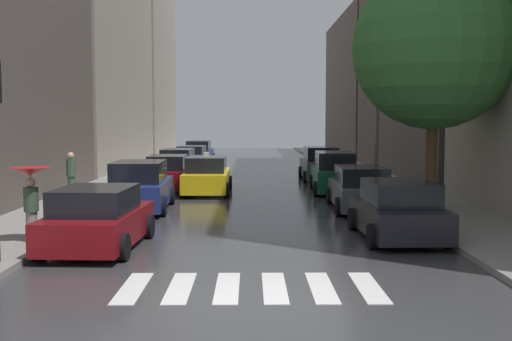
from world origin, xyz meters
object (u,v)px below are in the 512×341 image
object	(u,v)px
street_tree_right	(434,48)
parked_car_right_nearest	(398,211)
parked_car_right_third	(334,174)
taxi_midroad	(207,176)
parked_car_left_third	(168,174)
parked_car_left_fourth	(178,164)
lamp_post_right	(377,90)
parked_car_right_fourth	(320,165)
parked_car_right_second	(360,189)
parked_car_left_nearest	(98,220)
parked_car_left_sixth	(199,152)
pedestrian_foreground	(71,174)
pedestrian_near_tree	(31,188)
parked_car_left_second	(140,187)
parked_car_left_fifth	(192,158)

from	to	relation	value
street_tree_right	parked_car_right_nearest	bearing A→B (deg)	-117.29
parked_car_right_third	taxi_midroad	xyz separation A→B (m)	(-5.62, -0.37, -0.07)
parked_car_left_third	parked_car_left_fourth	distance (m)	5.75
lamp_post_right	parked_car_right_fourth	bearing A→B (deg)	108.34
parked_car_right_second	parked_car_right_third	distance (m)	5.35
parked_car_right_second	parked_car_right_third	world-z (taller)	parked_car_right_third
parked_car_left_nearest	lamp_post_right	size ratio (longest dim) A/B	0.55
parked_car_left_sixth	pedestrian_foreground	distance (m)	22.44
parked_car_left_sixth	pedestrian_near_tree	world-z (taller)	pedestrian_near_tree
parked_car_left_sixth	parked_car_right_third	world-z (taller)	parked_car_right_third
parked_car_left_second	parked_car_right_second	world-z (taller)	parked_car_left_second
lamp_post_right	parked_car_right_nearest	bearing A→B (deg)	-98.58
parked_car_right_third	street_tree_right	bearing A→B (deg)	-158.67
parked_car_left_fifth	parked_car_right_second	size ratio (longest dim) A/B	0.91
parked_car_left_nearest	parked_car_right_third	bearing A→B (deg)	-29.60
pedestrian_near_tree	parked_car_right_nearest	bearing A→B (deg)	25.20
taxi_midroad	pedestrian_foreground	size ratio (longest dim) A/B	2.49
parked_car_left_fourth	parked_car_right_fourth	world-z (taller)	parked_car_right_fourth
parked_car_right_fourth	taxi_midroad	size ratio (longest dim) A/B	0.98
parked_car_left_fourth	taxi_midroad	world-z (taller)	taxi_midroad
parked_car_left_fourth	parked_car_right_third	bearing A→B (deg)	-129.33
pedestrian_foreground	taxi_midroad	bearing A→B (deg)	117.13
pedestrian_foreground	parked_car_right_second	bearing A→B (deg)	77.18
parked_car_right_nearest	parked_car_right_fourth	distance (m)	16.11
parked_car_left_second	parked_car_right_third	world-z (taller)	parked_car_right_third
parked_car_left_fourth	parked_car_left_fifth	world-z (taller)	parked_car_left_fourth
taxi_midroad	parked_car_left_second	bearing A→B (deg)	158.29
parked_car_left_fourth	parked_car_right_second	distance (m)	14.36
parked_car_left_nearest	parked_car_right_second	xyz separation A→B (m)	(7.71, 6.51, 0.01)
parked_car_left_sixth	lamp_post_right	size ratio (longest dim) A/B	0.60
parked_car_left_second	parked_car_right_nearest	bearing A→B (deg)	-125.65
parked_car_right_second	lamp_post_right	distance (m)	6.67
parked_car_left_fourth	parked_car_right_fourth	bearing A→B (deg)	-97.57
parked_car_left_fifth	parked_car_right_fourth	bearing A→B (deg)	-132.01
taxi_midroad	parked_car_left_fifth	bearing A→B (deg)	8.52
parked_car_left_nearest	parked_car_left_third	xyz separation A→B (m)	(0.03, 12.76, 0.02)
parked_car_left_second	parked_car_right_third	xyz separation A→B (m)	(7.64, 5.38, 0.02)
pedestrian_near_tree	lamp_post_right	size ratio (longest dim) A/B	0.24
parked_car_right_fourth	street_tree_right	world-z (taller)	street_tree_right
pedestrian_near_tree	parked_car_left_third	bearing A→B (deg)	101.28
parked_car_left_fifth	street_tree_right	world-z (taller)	street_tree_right
parked_car_right_nearest	pedestrian_near_tree	xyz separation A→B (m)	(-9.45, -1.02, 0.76)
parked_car_right_third	taxi_midroad	world-z (taller)	same
parked_car_left_nearest	parked_car_right_nearest	world-z (taller)	parked_car_right_nearest
parked_car_left_third	parked_car_right_nearest	bearing A→B (deg)	-146.97
street_tree_right	parked_car_left_sixth	bearing A→B (deg)	111.03
taxi_midroad	street_tree_right	world-z (taller)	street_tree_right
parked_car_left_sixth	parked_car_right_second	bearing A→B (deg)	-160.98
parked_car_left_fifth	parked_car_left_sixth	xyz separation A→B (m)	(-0.05, 6.17, 0.06)
street_tree_right	lamp_post_right	world-z (taller)	street_tree_right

